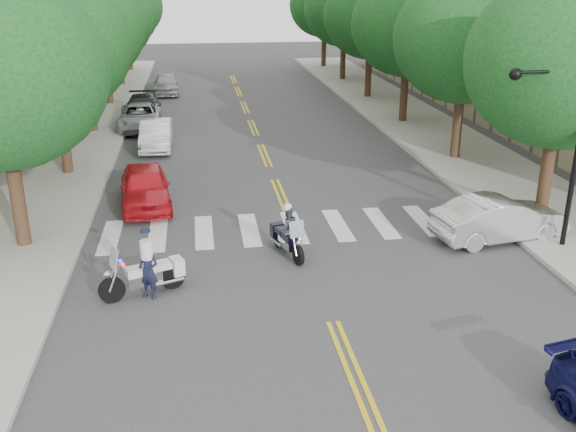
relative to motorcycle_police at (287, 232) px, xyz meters
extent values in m
plane|color=#38383A|center=(0.56, -4.30, -0.76)|extent=(140.00, 140.00, 0.00)
cube|color=#9E9991|center=(-8.94, 17.70, -0.69)|extent=(5.00, 60.00, 0.15)
cube|color=#9E9991|center=(10.06, 17.70, -0.69)|extent=(5.00, 60.00, 0.15)
cylinder|color=#382316|center=(-8.24, 1.70, 0.90)|extent=(0.44, 0.44, 3.32)
cylinder|color=#382316|center=(-8.24, 9.70, 0.90)|extent=(0.44, 0.44, 3.32)
ellipsoid|color=#123F17|center=(-8.24, 9.70, 4.80)|extent=(6.40, 6.40, 5.76)
cylinder|color=#382316|center=(-8.24, 17.70, 0.90)|extent=(0.44, 0.44, 3.32)
ellipsoid|color=#123F17|center=(-8.24, 17.70, 4.80)|extent=(6.40, 6.40, 5.76)
cylinder|color=#382316|center=(-8.24, 25.70, 0.90)|extent=(0.44, 0.44, 3.32)
ellipsoid|color=#123F17|center=(-8.24, 25.70, 4.80)|extent=(6.40, 6.40, 5.76)
cylinder|color=#382316|center=(-8.24, 33.70, 0.90)|extent=(0.44, 0.44, 3.32)
ellipsoid|color=#123F17|center=(-8.24, 33.70, 4.80)|extent=(6.40, 6.40, 5.76)
cylinder|color=#382316|center=(-8.24, 41.70, 0.90)|extent=(0.44, 0.44, 3.32)
ellipsoid|color=#123F17|center=(-8.24, 41.70, 4.80)|extent=(6.40, 6.40, 5.76)
cylinder|color=#382316|center=(9.36, 1.70, 0.90)|extent=(0.44, 0.44, 3.32)
ellipsoid|color=#123F17|center=(9.36, 1.70, 4.80)|extent=(6.40, 6.40, 5.76)
cylinder|color=#382316|center=(9.36, 9.70, 0.90)|extent=(0.44, 0.44, 3.32)
ellipsoid|color=#123F17|center=(9.36, 9.70, 4.80)|extent=(6.40, 6.40, 5.76)
cylinder|color=#382316|center=(9.36, 17.70, 0.90)|extent=(0.44, 0.44, 3.32)
ellipsoid|color=#123F17|center=(9.36, 17.70, 4.80)|extent=(6.40, 6.40, 5.76)
cylinder|color=#382316|center=(9.36, 25.70, 0.90)|extent=(0.44, 0.44, 3.32)
ellipsoid|color=#123F17|center=(9.36, 25.70, 4.80)|extent=(6.40, 6.40, 5.76)
cylinder|color=#382316|center=(9.36, 33.70, 0.90)|extent=(0.44, 0.44, 3.32)
ellipsoid|color=#123F17|center=(9.36, 33.70, 4.80)|extent=(6.40, 6.40, 5.76)
cylinder|color=#382316|center=(9.36, 41.70, 0.90)|extent=(0.44, 0.44, 3.32)
ellipsoid|color=#123F17|center=(9.36, 41.70, 4.80)|extent=(6.40, 6.40, 5.76)
cylinder|color=black|center=(8.76, -0.80, 2.24)|extent=(0.16, 0.16, 6.00)
cylinder|color=black|center=(7.56, -0.80, 4.84)|extent=(2.40, 0.10, 0.10)
sphere|color=black|center=(6.46, -0.80, 4.79)|extent=(0.36, 0.36, 0.36)
cylinder|color=black|center=(0.23, -0.80, -0.45)|extent=(0.30, 0.64, 0.63)
cylinder|color=black|center=(-0.18, 0.62, -0.45)|extent=(0.33, 0.65, 0.63)
cube|color=silver|center=(0.01, -0.05, -0.35)|extent=(0.51, 0.88, 0.30)
cube|color=black|center=(0.04, -0.14, -0.12)|extent=(0.50, 0.71, 0.20)
cube|color=black|center=(-0.10, 0.35, -0.10)|extent=(0.49, 0.59, 0.15)
cube|color=black|center=(-0.21, 0.75, -0.21)|extent=(0.47, 0.38, 0.42)
cube|color=#8C99A5|center=(0.20, -0.69, 0.35)|extent=(0.48, 0.26, 0.51)
cube|color=red|center=(0.26, -0.51, 0.18)|extent=(0.11, 0.11, 0.07)
cube|color=#0C26E5|center=(0.05, -0.57, 0.18)|extent=(0.11, 0.11, 0.07)
imported|color=#474C56|center=(0.01, -0.05, 0.13)|extent=(0.83, 0.72, 1.46)
sphere|color=silver|center=(0.01, -0.05, 0.81)|extent=(0.28, 0.28, 0.28)
cylinder|color=black|center=(-5.05, -2.43, -0.41)|extent=(0.72, 0.40, 0.71)
cylinder|color=black|center=(-3.49, -1.80, -0.41)|extent=(0.73, 0.44, 0.71)
cube|color=silver|center=(-4.22, -2.10, -0.29)|extent=(1.00, 0.66, 0.34)
cube|color=silver|center=(-4.32, -2.13, -0.03)|extent=(0.82, 0.62, 0.23)
cube|color=silver|center=(-3.78, -1.92, -0.01)|extent=(0.69, 0.60, 0.17)
cube|color=silver|center=(-3.34, -1.75, -0.13)|extent=(0.46, 0.55, 0.47)
cube|color=#8C99A5|center=(-4.92, -2.38, 0.50)|extent=(0.34, 0.55, 0.57)
cube|color=red|center=(-4.71, -2.43, 0.31)|extent=(0.14, 0.14, 0.08)
cube|color=#0C26E5|center=(-4.80, -2.19, 0.31)|extent=(0.14, 0.14, 0.08)
imported|color=#161932|center=(-4.07, -2.30, 0.04)|extent=(0.70, 0.61, 1.60)
imported|color=#BDBDBF|center=(7.06, 0.20, -0.03)|extent=(4.64, 2.24, 1.47)
imported|color=red|center=(-4.64, 5.20, 0.00)|extent=(2.23, 4.61, 1.52)
imported|color=silver|center=(-4.64, 13.70, -0.06)|extent=(1.50, 4.29, 1.41)
imported|color=#AAADB2|center=(-5.74, 18.25, -0.07)|extent=(2.42, 5.04, 1.38)
imported|color=black|center=(-5.74, 20.20, -0.01)|extent=(2.19, 5.20, 1.50)
imported|color=gray|center=(-4.66, 29.33, -0.01)|extent=(1.94, 4.48, 1.51)
camera|label=1|loc=(-2.57, -18.16, 7.48)|focal=40.00mm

